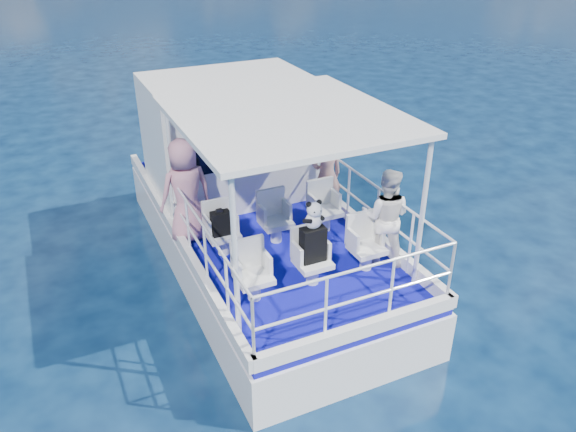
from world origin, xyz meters
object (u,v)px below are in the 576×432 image
object	(u,v)px
passenger_stbd_aft	(386,217)
passenger_port_fwd	(186,191)
backpack_center	(313,244)
panda	(314,214)

from	to	relation	value
passenger_stbd_aft	passenger_port_fwd	bearing A→B (deg)	3.01
backpack_center	panda	xyz separation A→B (m)	(0.01, 0.01, 0.47)
passenger_stbd_aft	backpack_center	bearing A→B (deg)	43.73
passenger_port_fwd	passenger_stbd_aft	world-z (taller)	passenger_port_fwd
passenger_stbd_aft	panda	world-z (taller)	passenger_stbd_aft
passenger_port_fwd	panda	xyz separation A→B (m)	(1.26, -1.95, 0.25)
passenger_port_fwd	passenger_stbd_aft	bearing A→B (deg)	135.94
passenger_port_fwd	panda	size ratio (longest dim) A/B	4.20
passenger_stbd_aft	backpack_center	xyz separation A→B (m)	(-1.25, -0.08, -0.11)
panda	passenger_stbd_aft	bearing A→B (deg)	3.23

